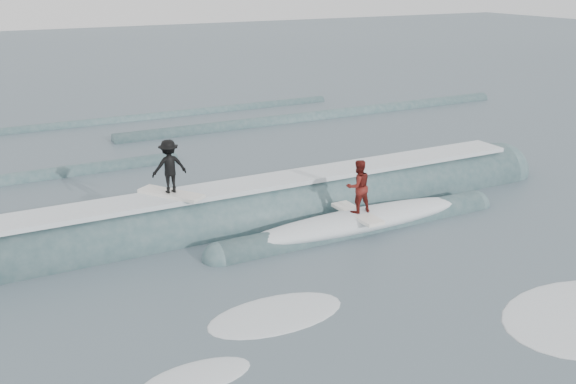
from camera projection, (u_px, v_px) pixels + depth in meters
name	position (u px, v px, depth m)	size (l,w,h in m)	color
ground	(402.00, 308.00, 14.62)	(160.00, 160.00, 0.00)	#41525F
breaking_wave	(284.00, 216.00, 19.98)	(21.26, 3.93, 2.30)	#355359
surfer_black	(169.00, 169.00, 18.04)	(1.59, 1.96, 1.63)	white
surfer_red	(358.00, 190.00, 18.61)	(0.80, 2.01, 1.68)	white
whitewater	(522.00, 343.00, 13.25)	(12.34, 8.10, 0.10)	white
far_swells	(162.00, 139.00, 29.31)	(42.42, 8.65, 0.80)	#355359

